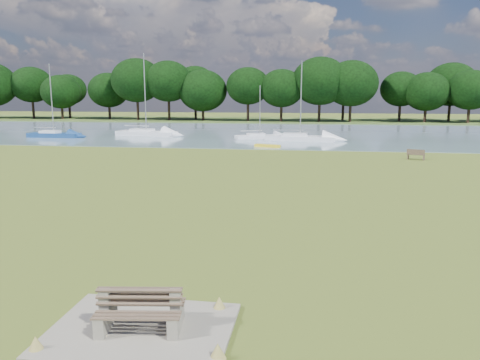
# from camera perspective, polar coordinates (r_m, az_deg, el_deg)

# --- Properties ---
(ground) EXTENTS (220.00, 220.00, 0.00)m
(ground) POSITION_cam_1_polar(r_m,az_deg,el_deg) (24.52, -0.50, -2.38)
(ground) COLOR brown
(river) EXTENTS (220.00, 40.00, 0.10)m
(river) POSITION_cam_1_polar(r_m,az_deg,el_deg) (65.94, 5.30, 5.72)
(river) COLOR slate
(river) RESTS_ON ground
(far_bank) EXTENTS (220.00, 20.00, 0.40)m
(far_bank) POSITION_cam_1_polar(r_m,az_deg,el_deg) (95.84, 6.36, 7.19)
(far_bank) COLOR #4C6626
(far_bank) RESTS_ON ground
(concrete_pad) EXTENTS (4.20, 3.20, 0.10)m
(concrete_pad) POSITION_cam_1_polar(r_m,az_deg,el_deg) (11.66, -11.95, -17.45)
(concrete_pad) COLOR gray
(concrete_pad) RESTS_ON ground
(bench_pair) EXTENTS (2.10, 1.41, 1.06)m
(bench_pair) POSITION_cam_1_polar(r_m,az_deg,el_deg) (11.45, -12.05, -15.32)
(bench_pair) COLOR gray
(bench_pair) RESTS_ON concrete_pad
(riverbank_bench) EXTENTS (1.50, 0.97, 0.89)m
(riverbank_bench) POSITION_cam_1_polar(r_m,az_deg,el_deg) (41.69, 20.65, 2.92)
(riverbank_bench) COLOR brown
(riverbank_bench) RESTS_ON ground
(kayak) EXTENTS (2.76, 1.45, 0.27)m
(kayak) POSITION_cam_1_polar(r_m,az_deg,el_deg) (48.10, 3.36, 4.19)
(kayak) COLOR yellow
(kayak) RESTS_ON river
(tree_line) EXTENTS (159.59, 9.76, 11.81)m
(tree_line) POSITION_cam_1_polar(r_m,az_deg,el_deg) (91.73, 11.66, 11.26)
(tree_line) COLOR black
(tree_line) RESTS_ON far_bank
(sailboat_3) EXTENTS (8.39, 3.87, 10.41)m
(sailboat_3) POSITION_cam_1_polar(r_m,az_deg,el_deg) (62.29, -11.42, 5.81)
(sailboat_3) COLOR white
(sailboat_3) RESTS_ON river
(sailboat_4) EXTENTS (6.49, 1.86, 8.99)m
(sailboat_4) POSITION_cam_1_polar(r_m,az_deg,el_deg) (63.17, -21.80, 5.32)
(sailboat_4) COLOR navy
(sailboat_4) RESTS_ON river
(sailboat_5) EXTENTS (6.08, 3.80, 6.35)m
(sailboat_5) POSITION_cam_1_polar(r_m,az_deg,el_deg) (56.85, 2.35, 5.44)
(sailboat_5) COLOR white
(sailboat_5) RESTS_ON river
(sailboat_6) EXTENTS (8.24, 3.17, 9.06)m
(sailboat_6) POSITION_cam_1_polar(r_m,az_deg,el_deg) (55.18, 7.24, 5.31)
(sailboat_6) COLOR white
(sailboat_6) RESTS_ON river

